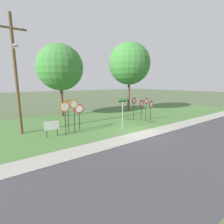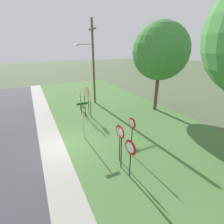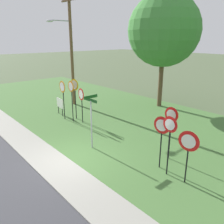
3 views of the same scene
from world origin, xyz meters
name	(u,v)px [view 1 (image 1 of 3)]	position (x,y,z in m)	size (l,w,h in m)	color
ground_plane	(137,132)	(0.00, 0.00, 0.00)	(160.00, 160.00, 0.00)	#4C5B3D
road_asphalt	(192,151)	(0.00, -4.80, 0.01)	(44.00, 6.40, 0.01)	#3D3D42
sidewalk_strip	(144,135)	(0.00, -0.80, 0.03)	(44.00, 1.60, 0.06)	#99968C
grass_median	(101,120)	(0.00, 6.00, 0.02)	(44.00, 12.00, 0.04)	#477038
stop_sign_near_left	(74,109)	(-4.44, 2.93, 2.07)	(0.71, 0.11, 2.80)	black
stop_sign_near_right	(68,108)	(-4.78, 3.41, 2.12)	(0.77, 0.15, 2.83)	black
stop_sign_far_left	(65,111)	(-5.27, 2.76, 2.04)	(0.80, 0.11, 2.71)	black
stop_sign_far_center	(79,112)	(-3.83, 3.30, 1.76)	(0.78, 0.15, 2.36)	black
yield_sign_near_left	(147,104)	(3.71, 2.42, 1.95)	(0.67, 0.10, 2.58)	black
yield_sign_near_right	(134,103)	(2.96, 3.59, 1.94)	(0.70, 0.11, 2.55)	black
yield_sign_far_left	(142,105)	(3.17, 2.62, 1.82)	(0.76, 0.13, 2.38)	black
yield_sign_far_right	(151,106)	(4.54, 2.48, 1.67)	(0.81, 0.16, 2.20)	black
street_name_post	(123,111)	(-0.37, 1.57, 1.72)	(0.96, 0.82, 2.81)	#9EA0A8
utility_pole	(16,72)	(-8.13, 5.26, 5.07)	(2.10, 2.14, 9.35)	brown
notice_board	(52,126)	(-6.29, 3.03, 0.87)	(1.10, 0.16, 1.25)	black
oak_tree_left	(60,68)	(-2.93, 10.50, 6.06)	(5.57, 5.57, 8.82)	brown
oak_tree_right	(129,64)	(6.49, 8.50, 6.96)	(5.98, 5.98, 9.92)	brown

